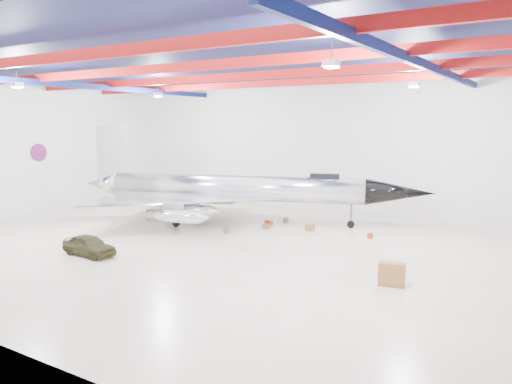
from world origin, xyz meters
The scene contains 17 objects.
floor centered at (0.00, 0.00, 0.00)m, with size 40.00×40.00×0.00m, color beige.
wall_back centered at (0.00, 15.00, 5.50)m, with size 40.00×40.00×0.00m, color silver.
wall_left centered at (-20.00, 0.00, 5.50)m, with size 30.00×30.00×0.00m, color silver.
ceiling centered at (0.00, 0.00, 11.00)m, with size 40.00×40.00×0.00m, color #0A0F38.
ceiling_structure centered at (0.00, 0.00, 10.32)m, with size 39.50×29.50×1.08m.
wall_roundel centered at (-19.94, 2.00, 5.00)m, with size 1.50×1.50×0.10m, color #B21414.
jet_aircraft centered at (-3.05, 6.51, 2.38)m, with size 25.77×19.34×7.27m.
jeep centered at (-4.75, -5.62, 0.59)m, with size 1.39×3.46×1.18m, color #313118.
desk centered at (11.41, -1.86, 0.55)m, with size 1.19×0.59×1.09m, color brown.
crate_ply centered at (-7.69, 4.56, 0.19)m, with size 0.55×0.44×0.38m, color olive.
toolbox_red centered at (-0.41, 7.10, 0.18)m, with size 0.50×0.40×0.35m, color #A42D10.
engine_drum centered at (-1.47, 3.18, 0.20)m, with size 0.44×0.44×0.40m, color #59595B.
parts_bin centered at (2.98, 6.99, 0.21)m, with size 0.59×0.47×0.41m, color olive.
crate_small centered at (-8.81, 7.03, 0.13)m, with size 0.37×0.29×0.26m, color #59595B.
tool_chest centered at (7.35, 6.91, 0.17)m, with size 0.38×0.38×0.35m, color #A42D10.
oil_barrel centered at (0.06, 5.97, 0.17)m, with size 0.47×0.38×0.33m, color olive.
spares_box centered at (0.15, 8.69, 0.18)m, with size 0.41×0.41×0.37m, color #59595B.
Camera 1 is at (17.83, -24.00, 7.42)m, focal length 35.00 mm.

